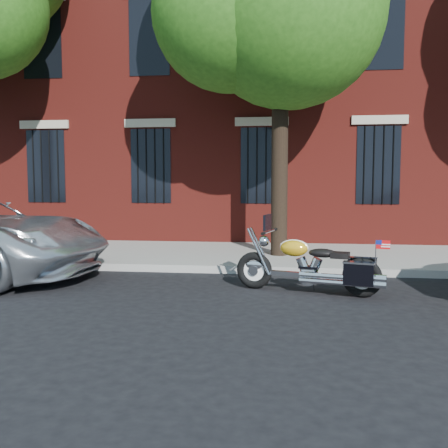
# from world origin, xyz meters

# --- Properties ---
(ground) EXTENTS (120.00, 120.00, 0.00)m
(ground) POSITION_xyz_m (0.00, 0.00, 0.00)
(ground) COLOR black
(ground) RESTS_ON ground
(curb) EXTENTS (40.00, 0.16, 0.15)m
(curb) POSITION_xyz_m (0.00, 1.38, 0.07)
(curb) COLOR gray
(curb) RESTS_ON ground
(sidewalk) EXTENTS (40.00, 3.60, 0.15)m
(sidewalk) POSITION_xyz_m (0.00, 3.26, 0.07)
(sidewalk) COLOR gray
(sidewalk) RESTS_ON ground
(building) EXTENTS (26.00, 10.08, 12.00)m
(building) POSITION_xyz_m (0.00, 10.06, 6.00)
(building) COLOR maroon
(building) RESTS_ON ground
(motorcycle) EXTENTS (2.35, 1.10, 1.25)m
(motorcycle) POSITION_xyz_m (1.09, -0.23, 0.42)
(motorcycle) COLOR black
(motorcycle) RESTS_ON ground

